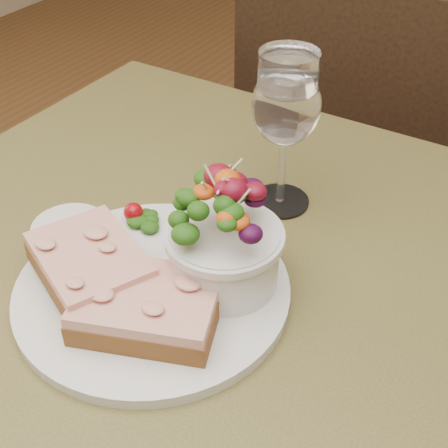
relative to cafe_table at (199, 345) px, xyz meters
The scene contains 9 objects.
cafe_table is the anchor object (origin of this frame).
chair_far 0.79m from the cafe_table, 94.76° to the left, with size 0.46×0.46×0.90m.
dinner_plate 0.12m from the cafe_table, 122.66° to the right, with size 0.27×0.27×0.01m, color silver.
sandwich_front 0.15m from the cafe_table, 90.57° to the right, with size 0.15×0.13×0.03m.
sandwich_back 0.17m from the cafe_table, 139.31° to the right, with size 0.15×0.13×0.03m.
ramekin 0.19m from the cafe_table, 161.64° to the right, with size 0.07×0.07×0.04m.
salad_bowl 0.18m from the cafe_table, ahead, with size 0.11×0.11×0.13m.
garnish 0.16m from the cafe_table, 157.16° to the left, with size 0.05×0.04×0.02m.
wine_glass 0.28m from the cafe_table, 86.61° to the left, with size 0.08×0.08×0.18m.
Camera 1 is at (0.27, -0.38, 1.19)m, focal length 50.00 mm.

